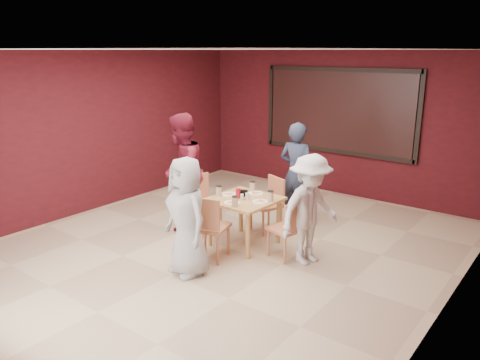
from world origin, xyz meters
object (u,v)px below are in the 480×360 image
Objects in this scene: chair_back at (270,201)px; diner_front at (187,217)px; chair_right at (289,226)px; diner_back at (297,173)px; diner_right at (310,210)px; diner_left at (181,172)px; chair_left at (202,200)px; dining_table at (244,204)px; chair_front at (208,224)px.

diner_front is at bearing -89.90° from chair_back.
chair_right is 1.54m from diner_back.
diner_back is 1.59m from diner_right.
diner_right is at bearing 14.55° from chair_right.
diner_back is 0.91× the size of diner_left.
chair_left is (-0.83, -0.69, 0.02)m from chair_back.
chair_left is at bearing 179.13° from dining_table.
chair_left is at bearing 106.34° from diner_right.
diner_right is at bearing -31.66° from chair_back.
diner_right is (2.28, 0.08, -0.18)m from diner_left.
chair_left is (-0.80, 0.75, -0.01)m from chair_front.
diner_back is (0.95, 1.29, 0.33)m from chair_left.
chair_front is at bearing 37.93° from diner_left.
chair_front is 0.50× the size of diner_left.
diner_left is (-1.22, -0.04, 0.30)m from dining_table.
chair_back is 0.70m from diner_back.
chair_front is 1.10m from chair_left.
diner_left is (-2.01, -0.01, 0.45)m from chair_right.
diner_left reaches higher than chair_front.
diner_back is (-0.69, 1.33, 0.36)m from chair_right.
dining_table is 1.09× the size of chair_back.
diner_front reaches higher than chair_right.
chair_front is 1.10× the size of chair_right.
diner_front is 1.63m from diner_right.
diner_left is (-1.21, 1.14, 0.16)m from diner_front.
chair_back is 1.03× the size of chair_right.
diner_right reaches higher than dining_table.
dining_table is at bearing 70.71° from diner_left.
chair_front is at bearing 83.67° from diner_back.
chair_back is (-0.01, 0.70, -0.14)m from dining_table.
chair_right is at bearing -2.09° from dining_table.
diner_front is at bearing -85.06° from chair_front.
diner_back reaches higher than diner_front.
chair_back is at bearing 137.80° from chair_right.
diner_right is at bearing 0.83° from chair_left.
diner_back reaches higher than chair_front.
diner_front is at bearing 25.41° from diner_left.
diner_back is 1.88m from diner_left.
dining_table is 0.81m from chair_right.
chair_back is 1.29m from diner_right.
diner_right is at bearing 70.86° from diner_left.
diner_left is (-1.32, -1.34, 0.09)m from diner_back.
diner_back reaches higher than chair_back.
chair_right is 0.39m from diner_right.
diner_right reaches higher than chair_back.
chair_back is at bearing 88.61° from chair_front.
diner_right reaches higher than chair_left.
chair_front is 1.37m from diner_right.
chair_front is at bearing -139.85° from chair_right.
chair_back is 1.08m from chair_left.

